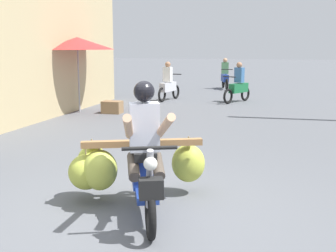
% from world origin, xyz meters
% --- Properties ---
extents(ground_plane, '(120.00, 120.00, 0.00)m').
position_xyz_m(ground_plane, '(0.00, 0.00, 0.00)').
color(ground_plane, '#56595E').
extents(motorbike_main_loaded, '(1.71, 1.98, 1.58)m').
position_xyz_m(motorbike_main_loaded, '(-0.19, 0.38, 0.53)').
color(motorbike_main_loaded, black).
rests_on(motorbike_main_loaded, ground).
extents(motorbike_distant_ahead_left, '(0.85, 1.48, 1.40)m').
position_xyz_m(motorbike_distant_ahead_left, '(0.03, 10.88, 0.57)').
color(motorbike_distant_ahead_left, black).
rests_on(motorbike_distant_ahead_left, ground).
extents(motorbike_distant_ahead_right, '(0.65, 1.58, 1.40)m').
position_xyz_m(motorbike_distant_ahead_right, '(-1.06, 15.48, 0.57)').
color(motorbike_distant_ahead_right, black).
rests_on(motorbike_distant_ahead_right, ground).
extents(motorbike_distant_far_ahead, '(0.59, 1.60, 1.40)m').
position_xyz_m(motorbike_distant_far_ahead, '(-2.45, 10.67, 0.57)').
color(motorbike_distant_far_ahead, black).
rests_on(motorbike_distant_far_ahead, ground).
extents(market_umbrella_near_shop, '(2.13, 2.13, 2.21)m').
position_xyz_m(market_umbrella_near_shop, '(-4.27, 7.25, 2.03)').
color(market_umbrella_near_shop, '#99999E').
rests_on(market_umbrella_near_shop, ground).
extents(produce_crate, '(0.56, 0.40, 0.36)m').
position_xyz_m(produce_crate, '(-3.27, 7.35, 0.18)').
color(produce_crate, olive).
rests_on(produce_crate, ground).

